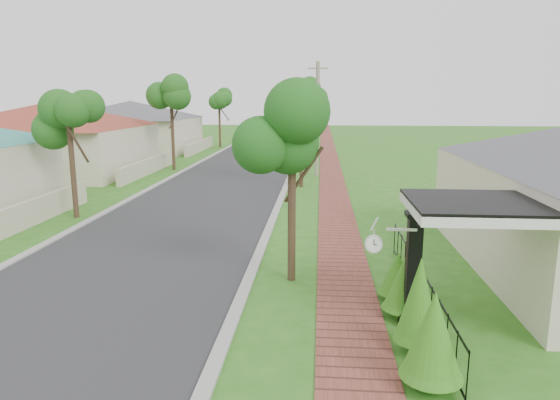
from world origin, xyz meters
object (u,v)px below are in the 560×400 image
at_px(porch_post, 413,275).
at_px(near_tree, 292,143).
at_px(parked_car_red, 290,150).
at_px(parked_car_white, 284,142).
at_px(utility_pole, 317,119).
at_px(station_clock, 376,243).

relative_size(porch_post, near_tree, 0.54).
distance_m(porch_post, parked_car_red, 30.21).
bearing_deg(parked_car_white, utility_pole, -88.52).
distance_m(parked_car_red, near_tree, 27.59).
bearing_deg(utility_pole, station_clock, -86.26).
bearing_deg(parked_car_red, porch_post, -85.70).
bearing_deg(near_tree, porch_post, -42.28).
height_order(parked_car_white, station_clock, station_clock).
relative_size(near_tree, station_clock, 4.51).
distance_m(parked_car_white, utility_pole, 17.14).
distance_m(parked_car_red, utility_pole, 9.58).
relative_size(utility_pole, station_clock, 6.74).
bearing_deg(station_clock, parked_car_red, 96.90).
bearing_deg(utility_pole, near_tree, -91.55).
height_order(porch_post, parked_car_red, porch_post).
bearing_deg(near_tree, parked_car_white, 94.57).
xyz_separation_m(porch_post, parked_car_red, (-4.51, 29.87, -0.39)).
height_order(parked_car_white, utility_pole, utility_pole).
xyz_separation_m(parked_car_white, utility_pole, (3.30, -16.57, 2.87)).
relative_size(parked_car_red, parked_car_white, 1.01).
height_order(parked_car_red, near_tree, near_tree).
relative_size(parked_car_red, station_clock, 4.11).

